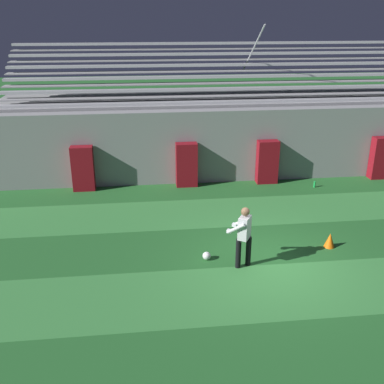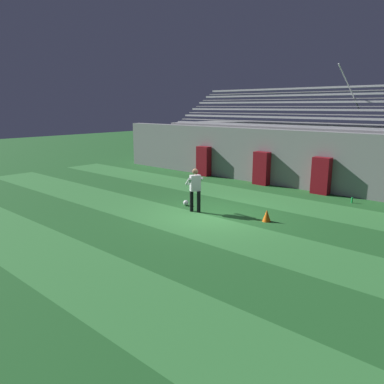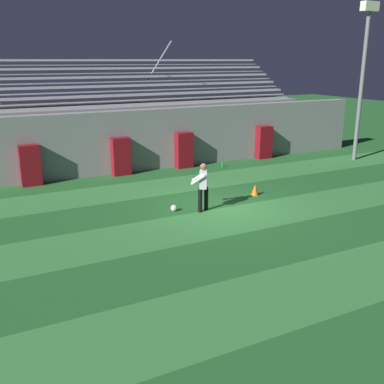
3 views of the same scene
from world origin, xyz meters
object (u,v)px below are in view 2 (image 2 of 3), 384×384
(soccer_ball, at_px, (186,203))
(padding_pillar_gate_right, at_px, (321,176))
(padding_pillar_gate_left, at_px, (262,168))
(padding_pillar_far_left, at_px, (204,161))
(goalkeeper, at_px, (195,187))
(water_bottle, at_px, (352,200))
(traffic_cone, at_px, (267,216))

(soccer_ball, bearing_deg, padding_pillar_gate_right, 60.64)
(padding_pillar_gate_left, relative_size, padding_pillar_gate_right, 1.00)
(padding_pillar_far_left, relative_size, soccer_ball, 7.65)
(padding_pillar_gate_right, distance_m, padding_pillar_far_left, 7.00)
(goalkeeper, distance_m, soccer_ball, 1.29)
(soccer_ball, bearing_deg, water_bottle, 45.27)
(water_bottle, bearing_deg, traffic_cone, -105.92)
(goalkeeper, distance_m, traffic_cone, 2.88)
(padding_pillar_gate_right, height_order, traffic_cone, padding_pillar_gate_right)
(traffic_cone, relative_size, water_bottle, 1.75)
(soccer_ball, height_order, traffic_cone, traffic_cone)
(water_bottle, bearing_deg, soccer_ball, -134.73)
(padding_pillar_gate_right, distance_m, goalkeeper, 6.51)
(padding_pillar_gate_right, distance_m, water_bottle, 1.98)
(goalkeeper, bearing_deg, padding_pillar_gate_left, 97.79)
(padding_pillar_gate_right, bearing_deg, goalkeeper, -110.71)
(goalkeeper, xyz_separation_m, soccer_ball, (-0.88, 0.44, -0.84))
(padding_pillar_gate_right, xyz_separation_m, goalkeeper, (-2.30, -6.09, 0.11))
(padding_pillar_far_left, relative_size, traffic_cone, 4.00)
(padding_pillar_gate_left, bearing_deg, water_bottle, -8.65)
(padding_pillar_gate_right, xyz_separation_m, traffic_cone, (0.38, -5.35, -0.63))
(padding_pillar_gate_right, distance_m, soccer_ball, 6.53)
(padding_pillar_gate_left, distance_m, padding_pillar_far_left, 3.86)
(soccer_ball, xyz_separation_m, water_bottle, (4.87, 4.92, 0.01))
(goalkeeper, distance_m, water_bottle, 6.74)
(soccer_ball, xyz_separation_m, traffic_cone, (3.56, 0.31, 0.10))
(padding_pillar_gate_left, bearing_deg, traffic_cone, -56.70)
(goalkeeper, height_order, traffic_cone, goalkeeper)
(goalkeeper, bearing_deg, padding_pillar_far_left, 127.60)
(traffic_cone, bearing_deg, padding_pillar_far_left, 144.04)
(padding_pillar_gate_left, height_order, padding_pillar_far_left, same)
(padding_pillar_gate_right, height_order, water_bottle, padding_pillar_gate_right)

